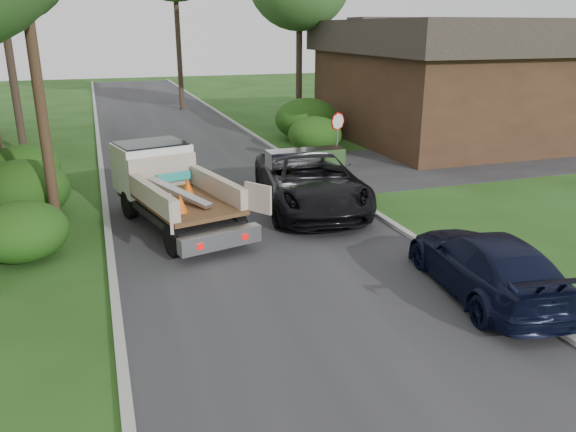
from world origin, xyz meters
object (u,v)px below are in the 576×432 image
(flatbed_truck, at_px, (166,182))
(navy_suv, at_px, (486,264))
(stop_sign, at_px, (337,129))
(black_pickup, at_px, (310,180))
(house_right, at_px, (437,79))
(utility_pole, at_px, (33,49))

(flatbed_truck, xyz_separation_m, navy_suv, (6.08, -7.48, -0.52))
(navy_suv, bearing_deg, stop_sign, -88.92)
(stop_sign, bearing_deg, flatbed_truck, -151.76)
(stop_sign, relative_size, navy_suv, 0.50)
(flatbed_truck, relative_size, navy_suv, 1.30)
(flatbed_truck, height_order, black_pickup, flatbed_truck)
(house_right, bearing_deg, navy_suv, -119.14)
(stop_sign, height_order, black_pickup, stop_sign)
(flatbed_truck, bearing_deg, utility_pole, 166.22)
(navy_suv, bearing_deg, flatbed_truck, -42.91)
(utility_pole, height_order, navy_suv, utility_pole)
(black_pickup, xyz_separation_m, navy_suv, (1.40, -7.30, -0.20))
(house_right, xyz_separation_m, flatbed_truck, (-15.28, -9.02, -1.93))
(house_right, distance_m, navy_suv, 19.05)
(utility_pole, distance_m, navy_suv, 12.73)
(house_right, bearing_deg, black_pickup, -139.06)
(house_right, relative_size, black_pickup, 1.97)
(utility_pole, distance_m, flatbed_truck, 5.08)
(utility_pole, relative_size, house_right, 0.77)
(stop_sign, relative_size, house_right, 0.19)
(house_right, bearing_deg, flatbed_truck, -149.45)
(utility_pole, bearing_deg, stop_sign, 20.62)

